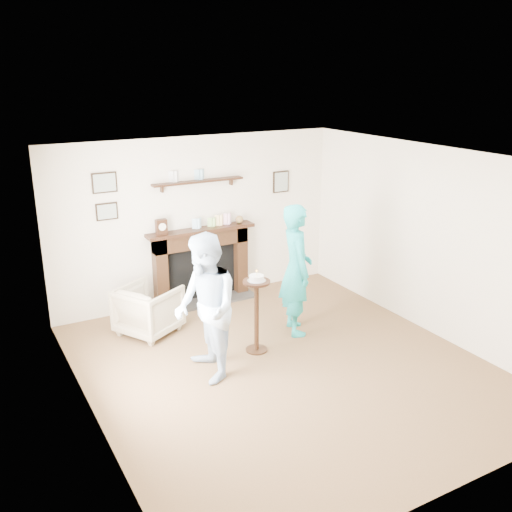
# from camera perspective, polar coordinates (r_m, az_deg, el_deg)

# --- Properties ---
(ground) EXTENTS (5.00, 5.00, 0.00)m
(ground) POSITION_cam_1_polar(r_m,az_deg,el_deg) (7.00, 2.83, -10.98)
(ground) COLOR brown
(ground) RESTS_ON ground
(room_shell) EXTENTS (4.54, 5.02, 2.52)m
(room_shell) POSITION_cam_1_polar(r_m,az_deg,el_deg) (6.94, 0.02, 3.27)
(room_shell) COLOR #F2E6CD
(room_shell) RESTS_ON ground
(armchair) EXTENTS (0.99, 0.98, 0.67)m
(armchair) POSITION_cam_1_polar(r_m,az_deg,el_deg) (7.96, -10.54, -7.49)
(armchair) COLOR tan
(armchair) RESTS_ON ground
(man) EXTENTS (0.73, 0.90, 1.72)m
(man) POSITION_cam_1_polar(r_m,az_deg,el_deg) (6.83, -4.83, -11.86)
(man) COLOR silver
(man) RESTS_ON ground
(woman) EXTENTS (0.60, 0.74, 1.77)m
(woman) POSITION_cam_1_polar(r_m,az_deg,el_deg) (7.89, 3.89, -7.44)
(woman) COLOR #20A3B9
(woman) RESTS_ON ground
(pedestal_table) EXTENTS (0.34, 0.34, 1.09)m
(pedestal_table) POSITION_cam_1_polar(r_m,az_deg,el_deg) (7.07, 0.05, -4.61)
(pedestal_table) COLOR black
(pedestal_table) RESTS_ON ground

